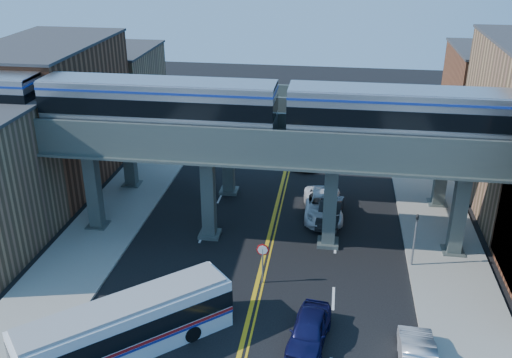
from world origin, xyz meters
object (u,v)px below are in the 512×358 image
car_lane_d (308,152)px  car_parked_curb (417,358)px  car_lane_b (330,212)px  traffic_signal (415,234)px  car_lane_a (309,330)px  transit_train (159,104)px  transit_bus (127,328)px  stop_sign (263,257)px  car_lane_c (323,205)px

car_lane_d → car_parked_curb: size_ratio=1.26×
car_lane_b → car_lane_d: (-2.23, 11.12, 0.13)m
traffic_signal → car_lane_a: (-5.87, -7.93, -1.54)m
transit_train → car_parked_curb: transit_train is taller
car_lane_d → car_lane_b: bearing=-74.7°
car_parked_curb → transit_bus: bearing=4.6°
stop_sign → car_lane_a: 5.87m
car_lane_a → car_lane_d: (-1.53, 24.32, 0.09)m
stop_sign → car_lane_d: bearing=85.6°
transit_train → stop_sign: (7.27, -5.00, -7.45)m
car_lane_d → transit_bus: bearing=-101.6°
transit_bus → car_lane_c: (8.95, 15.93, -0.60)m
transit_train → car_lane_a: size_ratio=10.22×
stop_sign → car_lane_c: stop_sign is taller
car_lane_a → car_parked_curb: (5.17, -1.27, 0.01)m
transit_train → car_lane_d: transit_train is taller
transit_bus → car_parked_curb: size_ratio=2.03×
traffic_signal → car_lane_d: (-7.40, 16.39, -1.45)m
stop_sign → car_lane_b: bearing=65.7°
transit_bus → car_lane_c: 18.28m
car_lane_c → car_parked_curb: size_ratio=1.24×
transit_train → transit_bus: 14.25m
car_lane_c → car_lane_d: bearing=95.1°
traffic_signal → car_lane_a: bearing=-126.5°
stop_sign → traffic_signal: bearing=18.6°
transit_train → car_lane_c: transit_train is taller
transit_train → traffic_signal: transit_train is taller
car_lane_c → car_parked_curb: bearing=-76.0°
stop_sign → car_lane_a: (3.03, -4.93, -1.00)m
stop_sign → traffic_signal: 9.41m
car_lane_b → stop_sign: bearing=-108.5°
stop_sign → transit_train: bearing=145.5°
car_lane_a → car_lane_c: bearing=97.3°
transit_bus → car_lane_d: size_ratio=1.62×
transit_train → car_lane_a: transit_train is taller
car_parked_curb → car_lane_b: bearing=-70.8°
stop_sign → car_lane_d: (1.50, 19.39, -0.90)m
car_lane_c → car_parked_curb: (5.02, -15.28, -0.03)m
traffic_signal → transit_bus: (-14.67, -9.84, -0.89)m
transit_train → car_lane_c: (10.45, 4.09, -8.40)m
car_lane_c → car_lane_a: bearing=-94.8°
car_lane_a → stop_sign: bearing=129.5°
car_lane_a → car_parked_curb: bearing=-5.9°
transit_train → transit_bus: bearing=-82.8°
transit_train → car_lane_b: bearing=16.6°
transit_train → car_lane_d: bearing=58.7°
car_lane_a → transit_bus: bearing=-159.9°
car_lane_c → car_lane_d: (-1.68, 10.31, 0.05)m
car_lane_a → car_lane_d: 24.37m
transit_bus → car_lane_d: 27.23m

